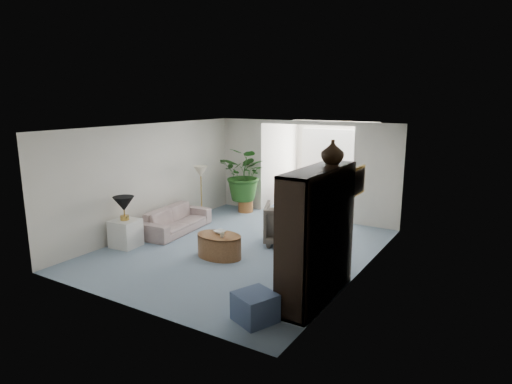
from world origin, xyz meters
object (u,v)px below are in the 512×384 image
Objects in this scene: side_table_dark at (323,232)px; sunroom_chair_maroon at (297,194)px; end_table at (126,233)px; floor_lamp at (201,172)px; table_lamp at (124,204)px; coffee_bowl at (220,232)px; sunroom_table at (331,194)px; plant_pot at (246,206)px; wingback_chair at (287,223)px; framed_picture at (359,181)px; cabinet_urn at (333,152)px; entertainment_cabinet at (317,235)px; sunroom_chair_blue at (347,198)px; sofa at (176,220)px; coffee_cup at (222,235)px; coffee_table at (219,246)px; ottoman at (255,307)px.

sunroom_chair_maroon reaches higher than side_table_dark.
end_table is 2.66m from floor_lamp.
table_lamp is 1.97× the size of coffee_bowl.
coffee_bowl is 5.27m from sunroom_table.
table_lamp is 1.10× the size of plant_pot.
wingback_chair reaches higher than sunroom_table.
framed_picture is 2.21m from side_table_dark.
sunroom_table reaches higher than coffee_bowl.
end_table reaches higher than side_table_dark.
cabinet_urn reaches higher than floor_lamp.
floor_lamp is 4.92m from cabinet_urn.
entertainment_cabinet reaches higher than sunroom_chair_maroon.
sunroom_chair_maroon is at bearing 95.52° from sunroom_chair_blue.
floor_lamp is (-0.14, 1.13, 0.97)m from sofa.
coffee_bowl is at bearing 135.00° from coffee_cup.
sofa is (-4.41, 0.33, -1.42)m from framed_picture.
sunroom_chair_maroon is at bearing 62.09° from floor_lamp.
cabinet_urn reaches higher than entertainment_cabinet.
framed_picture is 3.01m from coffee_table.
floor_lamp is at bearing -122.33° from sunroom_table.
end_table is 5.34m from sunroom_chair_maroon.
coffee_cup is (2.18, 0.43, 0.20)m from end_table.
ottoman is (3.75, -2.60, -0.08)m from sofa.
floor_lamp is 5.06m from entertainment_cabinet.
plant_pot is (0.54, 1.23, -1.09)m from floor_lamp.
side_table_dark is (3.48, 2.27, -0.64)m from table_lamp.
framed_picture is 5.47× the size of coffee_cup.
entertainment_cabinet reaches higher than coffee_bowl.
end_table is 0.78× the size of sunroom_chair_maroon.
floor_lamp is at bearing 137.98° from sunroom_chair_blue.
ottoman is (3.89, -3.72, -1.04)m from floor_lamp.
entertainment_cabinet is 5.50m from sunroom_chair_blue.
wingback_chair is 1.14× the size of sunroom_chair_blue.
plant_pot is (-4.01, 2.69, -1.54)m from framed_picture.
sofa reaches higher than ottoman.
side_table_dark is 3.21m from plant_pot.
wingback_chair is at bearing -81.90° from sunroom_table.
table_lamp reaches higher than coffee_table.
ottoman is 1.28× the size of plant_pot.
framed_picture is 5.61m from sunroom_table.
coffee_bowl is 0.44× the size of ottoman.
coffee_bowl is 0.56× the size of plant_pot.
coffee_table is 3.10m from cabinet_urn.
side_table_dark is 0.76× the size of sunroom_chair_maroon.
coffee_table is at bearing -63.43° from coffee_bowl.
framed_picture is at bearing 128.17° from wingback_chair.
wingback_chair is 3.42m from sunroom_chair_maroon.
framed_picture is 1.32× the size of cabinet_urn.
sunroom_chair_maroon is (0.87, 1.43, 0.18)m from plant_pot.
coffee_cup reaches higher than coffee_table.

